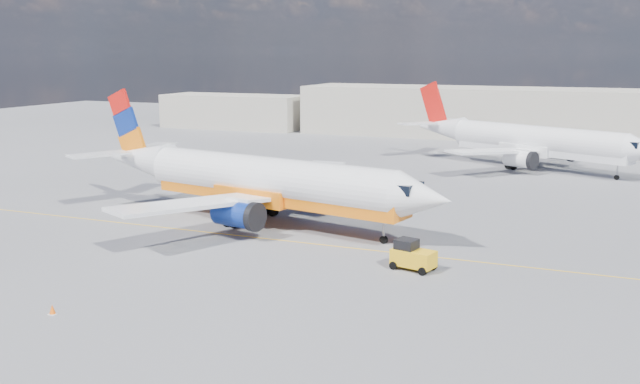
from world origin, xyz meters
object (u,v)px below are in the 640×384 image
at_px(traffic_cone, 52,310).
at_px(second_jet, 530,141).
at_px(main_jet, 260,181).
at_px(gse_tug, 412,256).

bearing_deg(traffic_cone, second_jet, 73.29).
distance_m(main_jet, gse_tug, 16.91).
height_order(main_jet, second_jet, main_jet).
relative_size(main_jet, gse_tug, 11.65).
bearing_deg(main_jet, gse_tug, -15.66).
xyz_separation_m(second_jet, traffic_cone, (-17.99, -59.91, -3.04)).
xyz_separation_m(main_jet, second_jet, (17.17, 37.16, -0.21)).
xyz_separation_m(gse_tug, traffic_cone, (-15.68, -15.10, -0.65)).
height_order(main_jet, traffic_cone, main_jet).
distance_m(second_jet, traffic_cone, 62.63).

